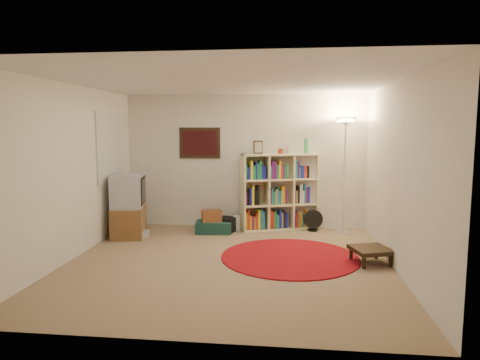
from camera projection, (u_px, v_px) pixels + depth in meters
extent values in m
cube|color=#8D7353|center=(228.00, 264.00, 5.99)|extent=(4.50, 4.50, 0.02)
cube|color=white|center=(228.00, 80.00, 5.68)|extent=(4.50, 4.50, 0.02)
cube|color=silver|center=(245.00, 162.00, 8.06)|extent=(4.50, 0.02, 2.50)
cube|color=silver|center=(191.00, 202.00, 3.60)|extent=(4.50, 0.02, 2.50)
cube|color=silver|center=(71.00, 172.00, 6.08)|extent=(0.02, 4.50, 2.50)
cube|color=silver|center=(399.00, 176.00, 5.58)|extent=(0.02, 4.50, 2.50)
cube|color=black|center=(200.00, 143.00, 8.09)|extent=(0.78, 0.04, 0.58)
cube|color=#450D10|center=(200.00, 143.00, 8.07)|extent=(0.66, 0.01, 0.46)
cube|color=white|center=(109.00, 147.00, 7.33)|extent=(0.03, 1.00, 1.20)
cube|color=beige|center=(345.00, 165.00, 7.84)|extent=(0.08, 0.01, 0.12)
cube|color=#FFEFAA|center=(279.00, 228.00, 8.02)|extent=(1.47, 0.82, 0.03)
cube|color=#FFEFAA|center=(279.00, 155.00, 7.86)|extent=(1.47, 0.82, 0.03)
cube|color=#FFEFAA|center=(243.00, 193.00, 7.80)|extent=(0.15, 0.39, 1.41)
cube|color=#FFEFAA|center=(314.00, 191.00, 8.08)|extent=(0.15, 0.39, 1.41)
cube|color=#FFEFAA|center=(276.00, 190.00, 8.13)|extent=(1.35, 0.46, 1.41)
cube|color=#FFEFAA|center=(267.00, 192.00, 7.89)|extent=(0.15, 0.37, 1.35)
cube|color=#FFEFAA|center=(291.00, 191.00, 7.99)|extent=(0.15, 0.37, 1.35)
cube|color=#FFEFAA|center=(279.00, 204.00, 7.97)|extent=(1.40, 0.78, 0.03)
cube|color=#FFEFAA|center=(279.00, 179.00, 7.91)|extent=(1.40, 0.78, 0.03)
cube|color=yellow|center=(245.00, 221.00, 7.83)|extent=(0.09, 0.17, 0.31)
cube|color=red|center=(248.00, 219.00, 7.84)|extent=(0.09, 0.17, 0.36)
cube|color=orange|center=(250.00, 222.00, 7.85)|extent=(0.09, 0.17, 0.24)
cube|color=#5E1B6D|center=(252.00, 222.00, 7.86)|extent=(0.09, 0.16, 0.24)
cube|color=orange|center=(254.00, 223.00, 7.87)|extent=(0.08, 0.16, 0.22)
cube|color=red|center=(256.00, 221.00, 7.87)|extent=(0.08, 0.16, 0.30)
cube|color=yellow|center=(258.00, 219.00, 7.88)|extent=(0.09, 0.17, 0.35)
cube|color=teal|center=(261.00, 219.00, 7.89)|extent=(0.09, 0.17, 0.36)
cube|color=teal|center=(263.00, 219.00, 7.90)|extent=(0.09, 0.17, 0.33)
cube|color=#5E1B6D|center=(245.00, 199.00, 7.78)|extent=(0.09, 0.17, 0.23)
cube|color=black|center=(248.00, 198.00, 7.79)|extent=(0.09, 0.17, 0.25)
cube|color=#1B23A4|center=(250.00, 197.00, 7.79)|extent=(0.08, 0.16, 0.29)
cube|color=yellow|center=(252.00, 195.00, 7.80)|extent=(0.09, 0.17, 0.34)
cube|color=black|center=(255.00, 197.00, 7.81)|extent=(0.09, 0.17, 0.26)
cube|color=black|center=(257.00, 195.00, 7.82)|extent=(0.09, 0.17, 0.35)
cube|color=#1B8946|center=(245.00, 172.00, 7.72)|extent=(0.09, 0.17, 0.28)
cube|color=#1B23A4|center=(248.00, 174.00, 7.74)|extent=(0.10, 0.17, 0.23)
cube|color=yellow|center=(251.00, 170.00, 7.74)|extent=(0.09, 0.17, 0.35)
cube|color=#1B8946|center=(253.00, 172.00, 7.75)|extent=(0.09, 0.17, 0.27)
cube|color=#1B23A4|center=(256.00, 171.00, 7.76)|extent=(0.08, 0.16, 0.32)
cube|color=#1B8946|center=(257.00, 172.00, 7.77)|extent=(0.08, 0.16, 0.29)
cube|color=#1B8946|center=(259.00, 170.00, 7.77)|extent=(0.09, 0.17, 0.34)
cube|color=#1B23A4|center=(262.00, 172.00, 7.78)|extent=(0.07, 0.16, 0.28)
cube|color=#1B23A4|center=(264.00, 173.00, 7.79)|extent=(0.09, 0.17, 0.24)
cube|color=red|center=(270.00, 219.00, 7.92)|extent=(0.09, 0.17, 0.34)
cube|color=red|center=(272.00, 219.00, 7.93)|extent=(0.09, 0.17, 0.32)
cube|color=#1B8946|center=(275.00, 219.00, 7.94)|extent=(0.09, 0.17, 0.32)
cube|color=teal|center=(277.00, 221.00, 7.96)|extent=(0.09, 0.17, 0.24)
cube|color=#1B23A4|center=(279.00, 219.00, 7.96)|extent=(0.09, 0.17, 0.33)
cube|color=#968552|center=(281.00, 220.00, 7.97)|extent=(0.07, 0.16, 0.29)
cube|color=black|center=(283.00, 219.00, 7.98)|extent=(0.08, 0.16, 0.32)
cube|color=#1B23A4|center=(285.00, 220.00, 7.99)|extent=(0.09, 0.17, 0.27)
cube|color=#5E1B6D|center=(270.00, 197.00, 7.87)|extent=(0.08, 0.16, 0.24)
cube|color=teal|center=(272.00, 196.00, 7.88)|extent=(0.08, 0.16, 0.30)
cube|color=#1B8946|center=(274.00, 198.00, 7.89)|extent=(0.08, 0.16, 0.23)
cube|color=#968552|center=(275.00, 196.00, 7.89)|extent=(0.08, 0.16, 0.27)
cube|color=teal|center=(277.00, 196.00, 7.90)|extent=(0.08, 0.16, 0.29)
cube|color=teal|center=(279.00, 197.00, 7.91)|extent=(0.10, 0.17, 0.24)
cube|color=yellow|center=(281.00, 195.00, 7.91)|extent=(0.08, 0.16, 0.32)
cube|color=orange|center=(283.00, 195.00, 7.92)|extent=(0.08, 0.16, 0.31)
cube|color=#5E1B6D|center=(285.00, 196.00, 7.93)|extent=(0.08, 0.16, 0.26)
cube|color=teal|center=(270.00, 173.00, 7.82)|extent=(0.08, 0.16, 0.24)
cube|color=#5E1B6D|center=(272.00, 170.00, 7.82)|extent=(0.09, 0.17, 0.33)
cube|color=#5E1B6D|center=(274.00, 171.00, 7.83)|extent=(0.09, 0.17, 0.32)
cube|color=#1B8946|center=(277.00, 172.00, 7.84)|extent=(0.09, 0.17, 0.26)
cube|color=yellow|center=(279.00, 170.00, 7.85)|extent=(0.08, 0.16, 0.34)
cube|color=red|center=(281.00, 171.00, 7.86)|extent=(0.08, 0.16, 0.30)
cube|color=#5E1B6D|center=(283.00, 172.00, 7.87)|extent=(0.08, 0.16, 0.24)
cube|color=#1B8946|center=(285.00, 172.00, 7.87)|extent=(0.09, 0.17, 0.26)
cube|color=#5E1B6D|center=(294.00, 218.00, 8.02)|extent=(0.08, 0.16, 0.34)
cube|color=red|center=(296.00, 220.00, 8.03)|extent=(0.08, 0.16, 0.27)
cube|color=#968552|center=(298.00, 219.00, 8.03)|extent=(0.08, 0.16, 0.30)
cube|color=orange|center=(300.00, 219.00, 8.04)|extent=(0.09, 0.17, 0.27)
cube|color=teal|center=(302.00, 220.00, 8.06)|extent=(0.09, 0.17, 0.24)
cube|color=orange|center=(304.00, 217.00, 8.06)|extent=(0.09, 0.16, 0.33)
cube|color=#968552|center=(306.00, 219.00, 8.07)|extent=(0.09, 0.17, 0.28)
cube|color=black|center=(308.00, 220.00, 8.08)|extent=(0.09, 0.16, 0.22)
cube|color=#968552|center=(310.00, 219.00, 8.09)|extent=(0.08, 0.16, 0.26)
cube|color=#5E1B6D|center=(294.00, 197.00, 7.97)|extent=(0.08, 0.16, 0.23)
cube|color=#968552|center=(296.00, 197.00, 7.98)|extent=(0.08, 0.16, 0.23)
cube|color=black|center=(297.00, 194.00, 7.98)|extent=(0.08, 0.16, 0.32)
cube|color=white|center=(300.00, 193.00, 7.98)|extent=(0.09, 0.16, 0.35)
cube|color=white|center=(302.00, 197.00, 8.00)|extent=(0.09, 0.17, 0.23)
cube|color=teal|center=(304.00, 193.00, 8.00)|extent=(0.08, 0.16, 0.36)
cube|color=#5E1B6D|center=(306.00, 196.00, 8.01)|extent=(0.08, 0.16, 0.26)
cube|color=#1B23A4|center=(308.00, 194.00, 8.02)|extent=(0.08, 0.16, 0.30)
cube|color=teal|center=(295.00, 169.00, 7.91)|extent=(0.10, 0.17, 0.35)
cube|color=#5E1B6D|center=(297.00, 170.00, 7.92)|extent=(0.08, 0.16, 0.32)
cube|color=teal|center=(299.00, 173.00, 7.93)|extent=(0.07, 0.16, 0.22)
cube|color=#1B23A4|center=(300.00, 172.00, 7.94)|extent=(0.08, 0.16, 0.24)
cube|color=#1B23A4|center=(302.00, 172.00, 7.94)|extent=(0.08, 0.16, 0.23)
cube|color=red|center=(304.00, 172.00, 7.95)|extent=(0.10, 0.17, 0.24)
cube|color=black|center=(307.00, 172.00, 7.96)|extent=(0.09, 0.16, 0.24)
cube|color=black|center=(258.00, 147.00, 7.78)|extent=(0.17, 0.07, 0.24)
cube|color=#A49A89|center=(258.00, 147.00, 7.76)|extent=(0.13, 0.05, 0.19)
cylinder|color=#B22D10|center=(281.00, 151.00, 7.85)|extent=(0.10, 0.10, 0.09)
cylinder|color=white|center=(289.00, 151.00, 7.88)|extent=(0.09, 0.09, 0.11)
cylinder|color=#49BF7A|center=(306.00, 146.00, 7.90)|extent=(0.10, 0.10, 0.28)
cylinder|color=#49BF7A|center=(310.00, 146.00, 7.99)|extent=(0.10, 0.10, 0.28)
cylinder|color=white|center=(343.00, 232.00, 7.68)|extent=(0.39, 0.39, 0.03)
cylinder|color=white|center=(344.00, 178.00, 7.57)|extent=(0.03, 0.03, 1.92)
cone|color=white|center=(346.00, 122.00, 7.45)|extent=(0.47, 0.47, 0.15)
cylinder|color=#FFD88C|center=(346.00, 121.00, 7.45)|extent=(0.38, 0.38, 0.02)
cylinder|color=black|center=(313.00, 230.00, 7.85)|extent=(0.22, 0.22, 0.03)
cylinder|color=black|center=(313.00, 225.00, 7.84)|extent=(0.04, 0.04, 0.14)
cylinder|color=black|center=(313.00, 219.00, 7.81)|extent=(0.36, 0.14, 0.35)
cube|color=brown|center=(129.00, 222.00, 7.45)|extent=(0.66, 0.83, 0.52)
cube|color=#B7B7BC|center=(128.00, 191.00, 7.38)|extent=(0.63, 0.71, 0.57)
cube|color=black|center=(143.00, 191.00, 7.41)|extent=(0.13, 0.53, 0.48)
cube|color=black|center=(144.00, 191.00, 7.41)|extent=(0.11, 0.47, 0.41)
cube|color=#B7B7BC|center=(137.00, 234.00, 7.44)|extent=(0.38, 0.34, 0.11)
cube|color=#13362F|center=(214.00, 227.00, 7.72)|extent=(0.67, 0.47, 0.21)
cube|color=brown|center=(212.00, 216.00, 7.72)|extent=(0.41, 0.34, 0.20)
cube|color=black|center=(225.00, 224.00, 7.82)|extent=(0.44, 0.39, 0.26)
cylinder|color=white|center=(237.00, 223.00, 7.88)|extent=(0.14, 0.14, 0.27)
cylinder|color=maroon|center=(290.00, 257.00, 6.23)|extent=(2.01, 2.01, 0.02)
cube|color=black|center=(371.00, 250.00, 5.93)|extent=(0.62, 0.62, 0.06)
cube|color=black|center=(364.00, 262.00, 5.72)|extent=(0.05, 0.05, 0.18)
cube|color=black|center=(391.00, 261.00, 5.79)|extent=(0.05, 0.05, 0.18)
cube|color=black|center=(351.00, 254.00, 6.10)|extent=(0.05, 0.05, 0.18)
cube|color=black|center=(376.00, 253.00, 6.18)|extent=(0.05, 0.05, 0.18)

